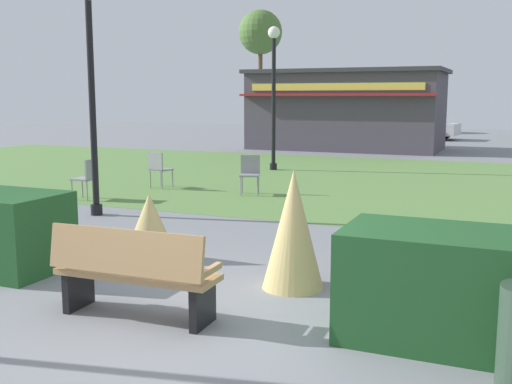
{
  "coord_description": "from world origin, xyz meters",
  "views": [
    {
      "loc": [
        2.94,
        -4.99,
        2.22
      ],
      "look_at": [
        -0.21,
        2.34,
        0.97
      ],
      "focal_mm": 43.0,
      "sensor_mm": 36.0,
      "label": 1
    }
  ],
  "objects_px": {
    "cafe_chair_west": "(159,167)",
    "tree_center_bg": "(260,33)",
    "park_bench": "(134,273)",
    "lamppost_far": "(274,81)",
    "cafe_chair_east": "(250,171)",
    "food_kiosk": "(346,109)",
    "cafe_chair_center": "(88,176)",
    "parked_car_west_slot": "(416,127)",
    "lamppost_mid": "(91,71)"
  },
  "relations": [
    {
      "from": "lamppost_mid",
      "to": "parked_car_west_slot",
      "type": "height_order",
      "value": "lamppost_mid"
    },
    {
      "from": "cafe_chair_east",
      "to": "tree_center_bg",
      "type": "height_order",
      "value": "tree_center_bg"
    },
    {
      "from": "food_kiosk",
      "to": "tree_center_bg",
      "type": "bearing_deg",
      "value": 127.51
    },
    {
      "from": "lamppost_mid",
      "to": "cafe_chair_center",
      "type": "relative_size",
      "value": 4.8
    },
    {
      "from": "lamppost_far",
      "to": "cafe_chair_east",
      "type": "relative_size",
      "value": 4.8
    },
    {
      "from": "parked_car_west_slot",
      "to": "tree_center_bg",
      "type": "height_order",
      "value": "tree_center_bg"
    },
    {
      "from": "cafe_chair_west",
      "to": "food_kiosk",
      "type": "bearing_deg",
      "value": 84.73
    },
    {
      "from": "park_bench",
      "to": "tree_center_bg",
      "type": "height_order",
      "value": "tree_center_bg"
    },
    {
      "from": "park_bench",
      "to": "cafe_chair_center",
      "type": "relative_size",
      "value": 1.93
    },
    {
      "from": "food_kiosk",
      "to": "cafe_chair_east",
      "type": "relative_size",
      "value": 9.09
    },
    {
      "from": "lamppost_mid",
      "to": "cafe_chair_east",
      "type": "bearing_deg",
      "value": 64.2
    },
    {
      "from": "lamppost_mid",
      "to": "tree_center_bg",
      "type": "height_order",
      "value": "tree_center_bg"
    },
    {
      "from": "lamppost_far",
      "to": "cafe_chair_west",
      "type": "bearing_deg",
      "value": -103.97
    },
    {
      "from": "lamppost_far",
      "to": "cafe_chair_east",
      "type": "xyz_separation_m",
      "value": [
        1.25,
        -4.59,
        -2.16
      ]
    },
    {
      "from": "park_bench",
      "to": "tree_center_bg",
      "type": "relative_size",
      "value": 0.22
    },
    {
      "from": "cafe_chair_east",
      "to": "parked_car_west_slot",
      "type": "bearing_deg",
      "value": 88.38
    },
    {
      "from": "lamppost_mid",
      "to": "cafe_chair_west",
      "type": "height_order",
      "value": "lamppost_mid"
    },
    {
      "from": "cafe_chair_west",
      "to": "cafe_chair_center",
      "type": "distance_m",
      "value": 2.1
    },
    {
      "from": "lamppost_mid",
      "to": "food_kiosk",
      "type": "height_order",
      "value": "lamppost_mid"
    },
    {
      "from": "parked_car_west_slot",
      "to": "cafe_chair_west",
      "type": "bearing_deg",
      "value": -98.33
    },
    {
      "from": "food_kiosk",
      "to": "parked_car_west_slot",
      "type": "relative_size",
      "value": 1.85
    },
    {
      "from": "lamppost_mid",
      "to": "food_kiosk",
      "type": "relative_size",
      "value": 0.53
    },
    {
      "from": "cafe_chair_west",
      "to": "parked_car_west_slot",
      "type": "distance_m",
      "value": 20.55
    },
    {
      "from": "park_bench",
      "to": "tree_center_bg",
      "type": "distance_m",
      "value": 34.86
    },
    {
      "from": "cafe_chair_west",
      "to": "park_bench",
      "type": "bearing_deg",
      "value": -59.39
    },
    {
      "from": "lamppost_far",
      "to": "cafe_chair_center",
      "type": "height_order",
      "value": "lamppost_far"
    },
    {
      "from": "cafe_chair_center",
      "to": "tree_center_bg",
      "type": "xyz_separation_m",
      "value": [
        -7.11,
        26.47,
        5.7
      ]
    },
    {
      "from": "cafe_chair_west",
      "to": "cafe_chair_center",
      "type": "relative_size",
      "value": 1.0
    },
    {
      "from": "tree_center_bg",
      "to": "cafe_chair_center",
      "type": "bearing_deg",
      "value": -74.96
    },
    {
      "from": "food_kiosk",
      "to": "parked_car_west_slot",
      "type": "bearing_deg",
      "value": 76.42
    },
    {
      "from": "cafe_chair_center",
      "to": "cafe_chair_west",
      "type": "bearing_deg",
      "value": 75.96
    },
    {
      "from": "cafe_chair_west",
      "to": "tree_center_bg",
      "type": "relative_size",
      "value": 0.12
    },
    {
      "from": "cafe_chair_west",
      "to": "cafe_chair_east",
      "type": "relative_size",
      "value": 1.0
    },
    {
      "from": "cafe_chair_center",
      "to": "parked_car_west_slot",
      "type": "relative_size",
      "value": 0.2
    },
    {
      "from": "food_kiosk",
      "to": "tree_center_bg",
      "type": "height_order",
      "value": "tree_center_bg"
    },
    {
      "from": "food_kiosk",
      "to": "cafe_chair_west",
      "type": "relative_size",
      "value": 9.09
    },
    {
      "from": "tree_center_bg",
      "to": "cafe_chair_west",
      "type": "bearing_deg",
      "value": -72.68
    },
    {
      "from": "food_kiosk",
      "to": "cafe_chair_west",
      "type": "distance_m",
      "value": 13.06
    },
    {
      "from": "park_bench",
      "to": "cafe_chair_center",
      "type": "height_order",
      "value": "park_bench"
    },
    {
      "from": "cafe_chair_east",
      "to": "cafe_chair_center",
      "type": "height_order",
      "value": "same"
    },
    {
      "from": "parked_car_west_slot",
      "to": "tree_center_bg",
      "type": "relative_size",
      "value": 0.57
    },
    {
      "from": "lamppost_far",
      "to": "food_kiosk",
      "type": "distance_m",
      "value": 8.36
    },
    {
      "from": "cafe_chair_center",
      "to": "parked_car_west_slot",
      "type": "distance_m",
      "value": 22.65
    },
    {
      "from": "park_bench",
      "to": "tree_center_bg",
      "type": "bearing_deg",
      "value": 110.76
    },
    {
      "from": "park_bench",
      "to": "lamppost_mid",
      "type": "xyz_separation_m",
      "value": [
        -3.82,
        4.34,
        2.2
      ]
    },
    {
      "from": "food_kiosk",
      "to": "parked_car_west_slot",
      "type": "distance_m",
      "value": 7.67
    },
    {
      "from": "cafe_chair_east",
      "to": "cafe_chair_center",
      "type": "distance_m",
      "value": 3.59
    },
    {
      "from": "cafe_chair_center",
      "to": "parked_car_west_slot",
      "type": "height_order",
      "value": "parked_car_west_slot"
    },
    {
      "from": "tree_center_bg",
      "to": "lamppost_far",
      "type": "bearing_deg",
      "value": -66.07
    },
    {
      "from": "food_kiosk",
      "to": "cafe_chair_west",
      "type": "bearing_deg",
      "value": -95.27
    }
  ]
}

